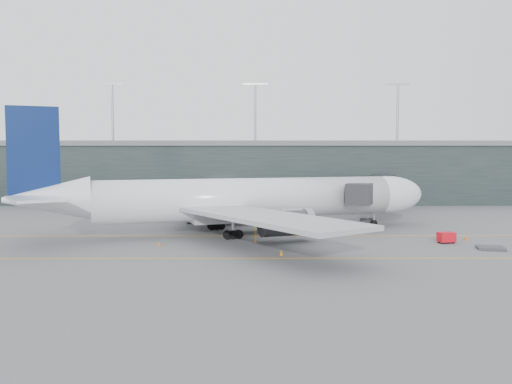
{
  "coord_description": "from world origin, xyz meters",
  "views": [
    {
      "loc": [
        4.89,
        -75.31,
        11.34
      ],
      "look_at": [
        5.08,
        -4.0,
        6.35
      ],
      "focal_mm": 35.0,
      "sensor_mm": 36.0,
      "label": 1
    }
  ],
  "objects": [
    {
      "name": "cone_tail",
      "position": [
        -7.29,
        -12.21,
        0.33
      ],
      "size": [
        0.41,
        0.41,
        0.65
      ],
      "primitive_type": "cone",
      "color": "#EA5D0D",
      "rests_on": "ground"
    },
    {
      "name": "cone_wing_port",
      "position": [
        9.71,
        12.63,
        0.31
      ],
      "size": [
        0.39,
        0.39,
        0.62
      ],
      "primitive_type": "cone",
      "color": "#F63F0D",
      "rests_on": "ground"
    },
    {
      "name": "taxiline_lead_main",
      "position": [
        5.0,
        20.0,
        0.01
      ],
      "size": [
        0.25,
        60.0,
        0.02
      ],
      "primitive_type": "cube",
      "color": "orange",
      "rests_on": "ground"
    },
    {
      "name": "uld_a",
      "position": [
        -5.79,
        9.47,
        1.02
      ],
      "size": [
        2.44,
        2.12,
        1.94
      ],
      "rotation": [
        0.0,
        0.0,
        0.21
      ],
      "color": "#35363A",
      "rests_on": "ground"
    },
    {
      "name": "cone_nose",
      "position": [
        33.86,
        -7.78,
        0.38
      ],
      "size": [
        0.48,
        0.48,
        0.76
      ],
      "primitive_type": "cone",
      "color": "#D8540C",
      "rests_on": "ground"
    },
    {
      "name": "taxiline_a",
      "position": [
        0.0,
        -4.0,
        0.01
      ],
      "size": [
        160.0,
        0.25,
        0.02
      ],
      "primitive_type": "cube",
      "color": "orange",
      "rests_on": "ground"
    },
    {
      "name": "main_aircraft",
      "position": [
        3.65,
        -1.31,
        5.03
      ],
      "size": [
        62.13,
        57.26,
        17.91
      ],
      "rotation": [
        0.0,
        0.0,
        0.33
      ],
      "color": "silver",
      "rests_on": "ground"
    },
    {
      "name": "terminal",
      "position": [
        -0.0,
        58.0,
        7.62
      ],
      "size": [
        240.0,
        36.0,
        29.0
      ],
      "color": "black",
      "rests_on": "ground"
    },
    {
      "name": "uld_b",
      "position": [
        -1.07,
        11.67,
        0.85
      ],
      "size": [
        1.77,
        1.42,
        1.61
      ],
      "rotation": [
        0.0,
        0.0,
        0.0
      ],
      "color": "#35363A",
      "rests_on": "ground"
    },
    {
      "name": "taxiline_b",
      "position": [
        0.0,
        -20.0,
        0.01
      ],
      "size": [
        160.0,
        0.25,
        0.02
      ],
      "primitive_type": "cube",
      "color": "orange",
      "rests_on": "ground"
    },
    {
      "name": "uld_c",
      "position": [
        0.7,
        10.88,
        1.07
      ],
      "size": [
        2.55,
        2.19,
        2.04
      ],
      "rotation": [
        0.0,
        0.0,
        0.19
      ],
      "color": "#35363A",
      "rests_on": "ground"
    },
    {
      "name": "ground",
      "position": [
        0.0,
        0.0,
        0.0
      ],
      "size": [
        320.0,
        320.0,
        0.0
      ],
      "primitive_type": "plane",
      "color": "#505055",
      "rests_on": "ground"
    },
    {
      "name": "baggage_dolly",
      "position": [
        33.98,
        -14.68,
        0.19
      ],
      "size": [
        3.67,
        3.22,
        0.31
      ],
      "primitive_type": "cube",
      "rotation": [
        0.0,
        0.0,
        -0.25
      ],
      "color": "#333338",
      "rests_on": "ground"
    },
    {
      "name": "jet_bridge",
      "position": [
        27.37,
        24.93,
        5.58
      ],
      "size": [
        19.88,
        47.15,
        7.45
      ],
      "rotation": [
        0.0,
        0.0,
        -0.35
      ],
      "color": "#26262A",
      "rests_on": "ground"
    },
    {
      "name": "gse_cart",
      "position": [
        30.21,
        -10.19,
        0.8
      ],
      "size": [
        2.36,
        1.78,
        1.45
      ],
      "rotation": [
        0.0,
        0.0,
        0.22
      ],
      "color": "red",
      "rests_on": "ground"
    },
    {
      "name": "cone_wing_stbd",
      "position": [
        7.97,
        -18.25,
        0.31
      ],
      "size": [
        0.39,
        0.39,
        0.62
      ],
      "primitive_type": "cone",
      "color": "orange",
      "rests_on": "ground"
    }
  ]
}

